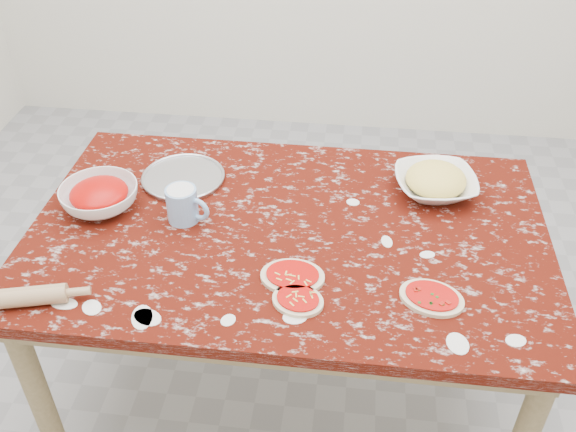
# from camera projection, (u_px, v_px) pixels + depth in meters

# --- Properties ---
(ground) EXTENTS (4.00, 4.00, 0.00)m
(ground) POSITION_uv_depth(u_px,v_px,m) (288.00, 382.00, 2.43)
(ground) COLOR gray
(worktable) EXTENTS (1.60, 1.00, 0.75)m
(worktable) POSITION_uv_depth(u_px,v_px,m) (288.00, 249.00, 2.02)
(worktable) COLOR #3C0B04
(worktable) RESTS_ON ground
(pizza_tray) EXTENTS (0.36, 0.36, 0.01)m
(pizza_tray) POSITION_uv_depth(u_px,v_px,m) (183.00, 178.00, 2.18)
(pizza_tray) COLOR #B2B2B7
(pizza_tray) RESTS_ON worktable
(sauce_bowl) EXTENTS (0.28, 0.28, 0.08)m
(sauce_bowl) POSITION_uv_depth(u_px,v_px,m) (100.00, 197.00, 2.04)
(sauce_bowl) COLOR white
(sauce_bowl) RESTS_ON worktable
(cheese_bowl) EXTENTS (0.31, 0.31, 0.06)m
(cheese_bowl) POSITION_uv_depth(u_px,v_px,m) (435.00, 184.00, 2.11)
(cheese_bowl) COLOR white
(cheese_bowl) RESTS_ON worktable
(flour_mug) EXTENTS (0.14, 0.10, 0.11)m
(flour_mug) POSITION_uv_depth(u_px,v_px,m) (183.00, 204.00, 1.97)
(flour_mug) COLOR #81AAD9
(flour_mug) RESTS_ON worktable
(pizza_left) EXTENTS (0.18, 0.15, 0.02)m
(pizza_left) POSITION_uv_depth(u_px,v_px,m) (293.00, 276.00, 1.79)
(pizza_left) COLOR beige
(pizza_left) RESTS_ON worktable
(pizza_mid) EXTENTS (0.17, 0.15, 0.02)m
(pizza_mid) POSITION_uv_depth(u_px,v_px,m) (298.00, 300.00, 1.71)
(pizza_mid) COLOR beige
(pizza_mid) RESTS_ON worktable
(pizza_right) EXTENTS (0.21, 0.18, 0.02)m
(pizza_right) POSITION_uv_depth(u_px,v_px,m) (432.00, 298.00, 1.72)
(pizza_right) COLOR beige
(pizza_right) RESTS_ON worktable
(rolling_pin) EXTENTS (0.27, 0.12, 0.05)m
(rolling_pin) POSITION_uv_depth(u_px,v_px,m) (15.00, 298.00, 1.70)
(rolling_pin) COLOR tan
(rolling_pin) RESTS_ON worktable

